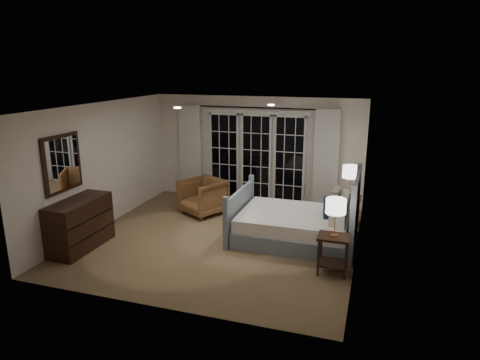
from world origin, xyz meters
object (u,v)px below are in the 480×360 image
(bed, at_px, (298,224))
(lamp_left, at_px, (336,207))
(nightstand_right, at_px, (348,206))
(lamp_right, at_px, (351,172))
(dresser, at_px, (80,224))
(armchair, at_px, (203,197))
(nightstand_left, at_px, (333,249))

(bed, xyz_separation_m, lamp_left, (0.76, -1.12, 0.79))
(nightstand_right, bearing_deg, bed, -126.07)
(bed, xyz_separation_m, lamp_right, (0.83, 1.14, 0.80))
(lamp_left, bearing_deg, dresser, -174.84)
(nightstand_right, relative_size, armchair, 0.71)
(bed, height_order, nightstand_right, bed)
(armchair, bearing_deg, lamp_left, -3.85)
(lamp_left, xyz_separation_m, lamp_right, (0.07, 2.26, 0.00))
(bed, bearing_deg, nightstand_left, -55.69)
(lamp_right, bearing_deg, dresser, -149.29)
(nightstand_right, relative_size, dresser, 0.48)
(lamp_left, xyz_separation_m, armchair, (-3.03, 1.98, -0.73))
(nightstand_left, bearing_deg, armchair, 146.93)
(nightstand_left, xyz_separation_m, dresser, (-4.41, -0.40, 0.03))
(bed, height_order, lamp_right, bed)
(bed, xyz_separation_m, nightstand_left, (0.76, -1.12, 0.09))
(lamp_left, bearing_deg, bed, 124.31)
(nightstand_left, height_order, lamp_left, lamp_left)
(nightstand_right, xyz_separation_m, dresser, (-4.48, -2.66, 0.05))
(dresser, bearing_deg, nightstand_right, 30.71)
(dresser, bearing_deg, bed, 22.59)
(nightstand_left, xyz_separation_m, lamp_right, (0.07, 2.26, 0.70))
(bed, bearing_deg, armchair, 159.32)
(nightstand_right, xyz_separation_m, lamp_right, (0.00, 0.00, 0.72))
(nightstand_left, height_order, nightstand_right, nightstand_left)
(nightstand_right, bearing_deg, lamp_left, -91.76)
(bed, height_order, armchair, bed)
(nightstand_left, height_order, lamp_right, lamp_right)
(nightstand_right, xyz_separation_m, armchair, (-3.10, -0.29, -0.01))
(nightstand_left, relative_size, lamp_left, 1.06)
(lamp_left, bearing_deg, armchair, 146.93)
(armchair, xyz_separation_m, dresser, (-1.38, -2.37, 0.06))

